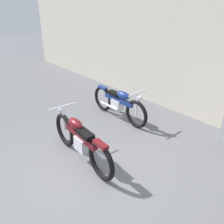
{
  "coord_description": "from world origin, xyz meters",
  "views": [
    {
      "loc": [
        3.18,
        -1.95,
        3.05
      ],
      "look_at": [
        -0.79,
        1.46,
        0.55
      ],
      "focal_mm": 38.02,
      "sensor_mm": 36.0,
      "label": 1
    }
  ],
  "objects": [
    {
      "name": "ground_plane",
      "position": [
        0.0,
        0.0,
        0.0
      ],
      "size": [
        40.0,
        40.0,
        0.0
      ],
      "primitive_type": "plane",
      "color": "slate"
    },
    {
      "name": "building_wall",
      "position": [
        0.0,
        3.84,
        1.62
      ],
      "size": [
        18.0,
        0.3,
        3.23
      ],
      "primitive_type": "cube",
      "color": "beige",
      "rests_on": "ground_plane"
    },
    {
      "name": "motorcycle_blue",
      "position": [
        -1.24,
        2.09,
        0.46
      ],
      "size": [
        2.14,
        0.6,
        0.96
      ],
      "rotation": [
        0.0,
        0.0,
        -0.01
      ],
      "color": "black",
      "rests_on": "ground_plane"
    },
    {
      "name": "motorcycle_maroon",
      "position": [
        -0.34,
        0.23,
        0.47
      ],
      "size": [
        2.2,
        0.61,
        0.98
      ],
      "rotation": [
        0.0,
        0.0,
        3.08
      ],
      "color": "black",
      "rests_on": "ground_plane"
    }
  ]
}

